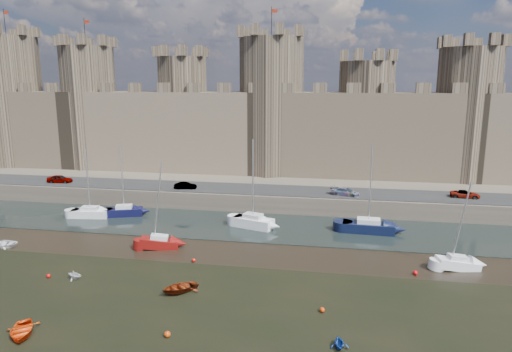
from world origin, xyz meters
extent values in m
plane|color=black|center=(0.00, 0.00, 0.00)|extent=(160.00, 160.00, 0.00)
cube|color=black|center=(0.00, 24.00, 0.04)|extent=(160.00, 12.00, 0.08)
cube|color=#4C443A|center=(0.00, 60.00, 1.25)|extent=(160.00, 60.00, 2.50)
cube|color=black|center=(0.00, 34.00, 2.55)|extent=(160.00, 7.00, 0.10)
cube|color=#42382B|center=(0.00, 48.00, 9.50)|extent=(100.00, 9.00, 14.00)
cylinder|color=#42382B|center=(-48.00, 48.00, 14.50)|extent=(11.00, 11.00, 24.00)
cylinder|color=black|center=(-48.00, 48.00, 29.00)|extent=(0.10, 0.10, 5.00)
cube|color=maroon|center=(-47.50, 48.00, 30.80)|extent=(1.00, 0.03, 0.60)
cylinder|color=#42382B|center=(-32.00, 48.00, 13.50)|extent=(10.00, 10.00, 22.00)
cylinder|color=black|center=(-32.00, 48.00, 27.00)|extent=(0.10, 0.10, 5.00)
cube|color=maroon|center=(-31.50, 48.00, 28.80)|extent=(1.00, 0.03, 0.60)
cylinder|color=#42382B|center=(-14.00, 48.00, 12.50)|extent=(9.00, 9.00, 20.00)
cylinder|color=#42382B|center=(2.00, 48.00, 14.00)|extent=(11.00, 11.00, 23.00)
cylinder|color=black|center=(2.00, 48.00, 28.00)|extent=(0.10, 0.10, 5.00)
cube|color=maroon|center=(2.50, 48.00, 29.80)|extent=(1.00, 0.03, 0.60)
cylinder|color=#42382B|center=(18.00, 48.00, 12.00)|extent=(9.00, 9.00, 19.00)
cylinder|color=#42382B|center=(34.00, 48.00, 13.00)|extent=(10.00, 10.00, 21.00)
imported|color=gray|center=(-29.55, 33.03, 3.15)|extent=(3.96, 1.86, 1.31)
imported|color=gray|center=(-8.56, 32.36, 3.04)|extent=(3.42, 1.61, 1.08)
imported|color=gray|center=(14.88, 32.47, 3.08)|extent=(4.30, 2.65, 1.16)
imported|color=gray|center=(31.14, 34.06, 3.04)|extent=(4.03, 2.14, 1.08)
cube|color=silver|center=(-19.42, 24.09, 0.59)|extent=(5.26, 2.61, 1.03)
cube|color=silver|center=(-19.42, 24.09, 1.34)|extent=(2.40, 1.66, 0.47)
cylinder|color=silver|center=(-19.42, 24.09, 5.31)|extent=(0.14, 0.14, 8.41)
cube|color=black|center=(-15.11, 25.49, 0.61)|extent=(5.18, 3.34, 1.05)
cube|color=silver|center=(-15.11, 25.49, 1.37)|extent=(2.46, 1.94, 0.48)
cylinder|color=silver|center=(-15.11, 25.49, 5.45)|extent=(0.14, 0.14, 8.63)
cube|color=white|center=(3.33, 23.53, 0.69)|extent=(5.59, 3.54, 1.23)
cube|color=silver|center=(3.33, 23.53, 1.59)|extent=(2.65, 2.07, 0.56)
cylinder|color=silver|center=(3.33, 23.53, 6.33)|extent=(0.14, 0.14, 10.04)
cube|color=black|center=(17.63, 24.16, 0.67)|extent=(6.31, 2.72, 1.18)
cube|color=silver|center=(17.63, 24.16, 1.53)|extent=(2.84, 1.83, 0.54)
cylinder|color=silver|center=(17.63, 24.16, 6.10)|extent=(0.14, 0.14, 9.68)
cube|color=maroon|center=(-5.60, 14.57, 0.53)|extent=(4.45, 2.64, 1.06)
cube|color=silver|center=(-5.60, 14.57, 1.31)|extent=(2.09, 1.57, 0.48)
cylinder|color=silver|center=(-5.60, 14.57, 5.41)|extent=(0.14, 0.14, 8.70)
cube|color=white|center=(25.62, 14.25, 0.49)|extent=(4.37, 2.39, 0.97)
cube|color=silver|center=(25.62, 14.25, 1.19)|extent=(2.02, 1.47, 0.44)
cylinder|color=silver|center=(25.62, 14.25, 4.94)|extent=(0.14, 0.14, 7.95)
imported|color=#DC400C|center=(-8.76, -4.20, 0.34)|extent=(3.71, 4.05, 0.68)
imported|color=silver|center=(-10.40, 5.44, 0.39)|extent=(1.71, 1.56, 0.78)
imported|color=maroon|center=(0.22, 4.56, 0.36)|extent=(4.08, 4.22, 0.71)
imported|color=#153C94|center=(14.06, -1.78, 0.40)|extent=(1.47, 1.65, 0.79)
imported|color=white|center=(-23.26, 11.90, 0.33)|extent=(3.43, 2.60, 0.67)
sphere|color=red|center=(-13.00, 5.28, 0.19)|extent=(0.39, 0.39, 0.39)
sphere|color=red|center=(-0.66, 11.41, 0.19)|extent=(0.38, 0.38, 0.38)
sphere|color=red|center=(21.31, 12.00, 0.23)|extent=(0.47, 0.47, 0.47)
sphere|color=#D63F09|center=(1.79, -2.52, 0.23)|extent=(0.47, 0.47, 0.47)
sphere|color=#BF3208|center=(12.75, 3.12, 0.21)|extent=(0.43, 0.43, 0.43)
camera|label=1|loc=(13.38, -30.99, 18.14)|focal=32.00mm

